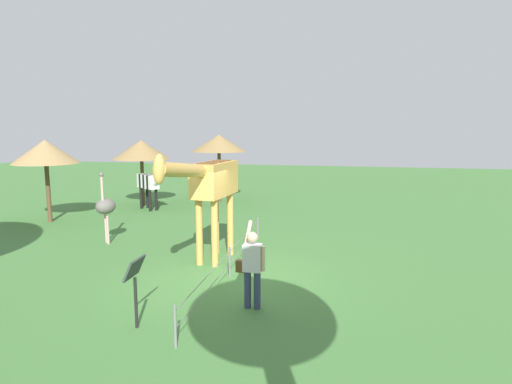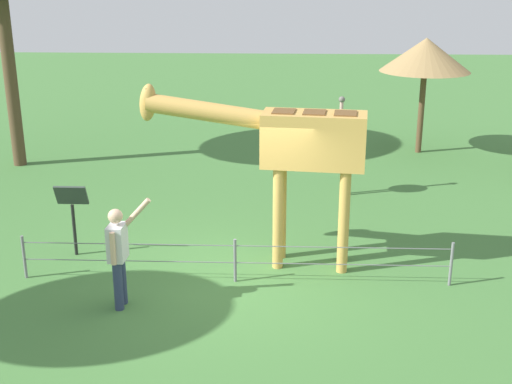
{
  "view_description": "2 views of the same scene",
  "coord_description": "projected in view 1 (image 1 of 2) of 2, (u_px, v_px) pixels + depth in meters",
  "views": [
    {
      "loc": [
        9.81,
        2.71,
        3.65
      ],
      "look_at": [
        -0.12,
        0.7,
        2.09
      ],
      "focal_mm": 30.42,
      "sensor_mm": 36.0,
      "label": 1
    },
    {
      "loc": [
        -0.75,
        10.17,
        4.97
      ],
      "look_at": [
        -0.33,
        -0.12,
        1.5
      ],
      "focal_mm": 47.49,
      "sensor_mm": 36.0,
      "label": 2
    }
  ],
  "objects": [
    {
      "name": "info_sign",
      "position": [
        135.0,
        278.0,
        7.78
      ],
      "size": [
        0.56,
        0.21,
        1.32
      ],
      "color": "black",
      "rests_on": "ground_plane"
    },
    {
      "name": "shade_hut_aside",
      "position": [
        219.0,
        143.0,
        20.67
      ],
      "size": [
        2.59,
        2.59,
        3.22
      ],
      "color": "brown",
      "rests_on": "ground_plane"
    },
    {
      "name": "visitor",
      "position": [
        252.0,
        265.0,
        8.64
      ],
      "size": [
        0.64,
        0.58,
        1.71
      ],
      "color": "navy",
      "rests_on": "ground_plane"
    },
    {
      "name": "ground_plane",
      "position": [
        227.0,
        276.0,
        10.59
      ],
      "size": [
        60.0,
        60.0,
        0.0
      ],
      "primitive_type": "plane",
      "color": "#427538"
    },
    {
      "name": "wire_fence",
      "position": [
        230.0,
        261.0,
        10.52
      ],
      "size": [
        7.05,
        0.05,
        0.75
      ],
      "color": "slate",
      "rests_on": "ground_plane"
    },
    {
      "name": "shade_hut_far",
      "position": [
        45.0,
        152.0,
        16.19
      ],
      "size": [
        2.42,
        2.42,
        3.13
      ],
      "color": "brown",
      "rests_on": "ground_plane"
    },
    {
      "name": "shade_hut_near",
      "position": [
        141.0,
        150.0,
        19.65
      ],
      "size": [
        2.57,
        2.57,
        2.99
      ],
      "color": "brown",
      "rests_on": "ground_plane"
    },
    {
      "name": "ostrich",
      "position": [
        106.0,
        206.0,
        13.39
      ],
      "size": [
        0.7,
        0.56,
        2.25
      ],
      "color": "#CC9E93",
      "rests_on": "ground_plane"
    },
    {
      "name": "giraffe",
      "position": [
        210.0,
        185.0,
        11.32
      ],
      "size": [
        3.86,
        0.94,
        3.1
      ],
      "color": "gold",
      "rests_on": "ground_plane"
    },
    {
      "name": "zebra",
      "position": [
        149.0,
        183.0,
        18.8
      ],
      "size": [
        1.33,
        1.63,
        1.66
      ],
      "color": "black",
      "rests_on": "ground_plane"
    }
  ]
}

